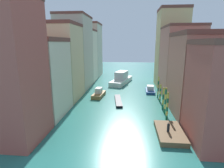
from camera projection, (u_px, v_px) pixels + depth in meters
name	position (u px, v px, depth m)	size (l,w,h in m)	color
ground_plane	(122.00, 95.00, 45.04)	(154.00, 154.00, 0.00)	#28756B
building_left_0	(7.00, 71.00, 22.46)	(8.01, 7.49, 18.41)	#B25147
building_left_1	(41.00, 77.00, 31.39)	(8.01, 9.33, 13.56)	beige
building_left_2	(61.00, 62.00, 40.39)	(8.01, 9.73, 16.96)	beige
building_left_3	(75.00, 52.00, 50.38)	(8.01, 11.52, 20.02)	#BCB299
building_left_4	(84.00, 56.00, 60.08)	(8.01, 7.80, 16.88)	beige
building_left_5	(90.00, 50.00, 69.09)	(8.01, 11.33, 19.90)	#BCB299
building_right_1	(197.00, 74.00, 31.89)	(8.01, 11.78, 14.55)	#C6705B
building_right_2	(179.00, 62.00, 43.07)	(8.01, 11.75, 16.56)	#C6705B
building_right_3	(171.00, 48.00, 52.40)	(8.01, 8.49, 22.20)	#DBB77A
waterfront_dock	(170.00, 133.00, 25.30)	(3.61, 6.58, 0.70)	brown
person_on_dock	(168.00, 127.00, 24.72)	(0.36, 0.36, 1.42)	black
mooring_pole_0	(167.00, 106.00, 29.91)	(0.36, 0.36, 4.83)	#197247
mooring_pole_1	(165.00, 101.00, 32.37)	(0.35, 0.35, 4.96)	#197247
mooring_pole_2	(163.00, 98.00, 34.50)	(0.38, 0.38, 4.44)	#197247
mooring_pole_3	(160.00, 93.00, 39.08)	(0.37, 0.37, 3.99)	#197247
mooring_pole_4	(158.00, 87.00, 41.74)	(0.31, 0.31, 5.15)	#197247
vaporetto_white	(121.00, 79.00, 57.50)	(7.03, 13.44, 3.83)	white
gondola_black	(118.00, 101.00, 39.54)	(2.29, 8.25, 0.47)	black
motorboat_0	(99.00, 94.00, 43.25)	(2.81, 5.69, 2.19)	olive
motorboat_1	(150.00, 90.00, 47.32)	(2.46, 5.62, 1.71)	#234C93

